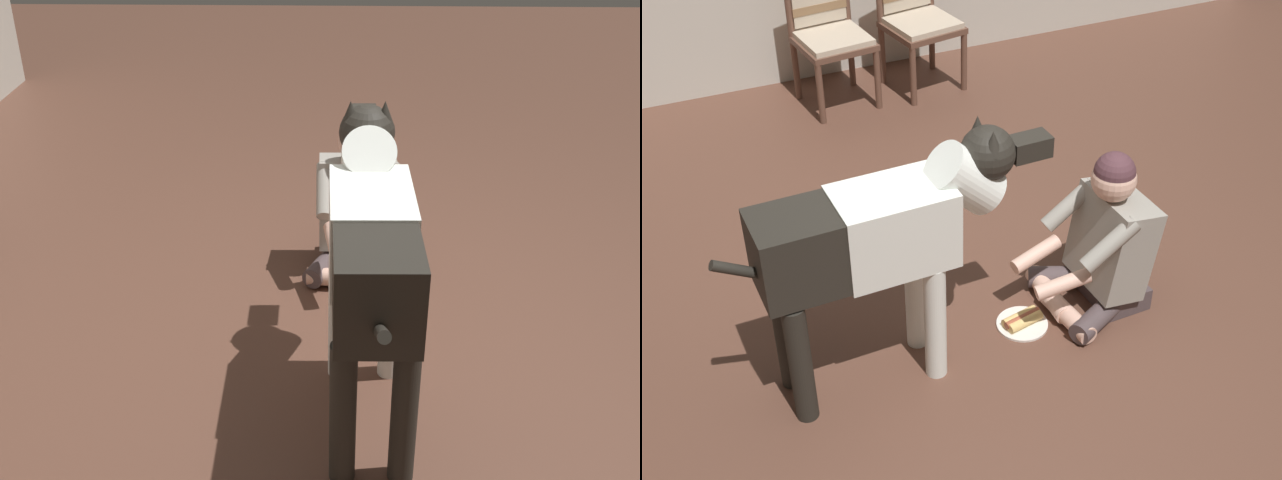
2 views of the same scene
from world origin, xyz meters
The scene contains 4 objects.
ground_plane centered at (0.00, 0.00, 0.00)m, with size 14.10×14.10×0.00m, color brown.
person_sitting_on_floor centered at (0.51, 0.11, 0.35)m, with size 0.64×0.58×0.84m.
large_dog centered at (-0.59, 0.08, 0.74)m, with size 1.45×0.33×1.15m.
hot_dog_on_plate centered at (0.09, 0.10, 0.02)m, with size 0.25×0.25×0.06m.
Camera 1 is at (-3.07, 0.21, 2.15)m, focal length 42.77 mm.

